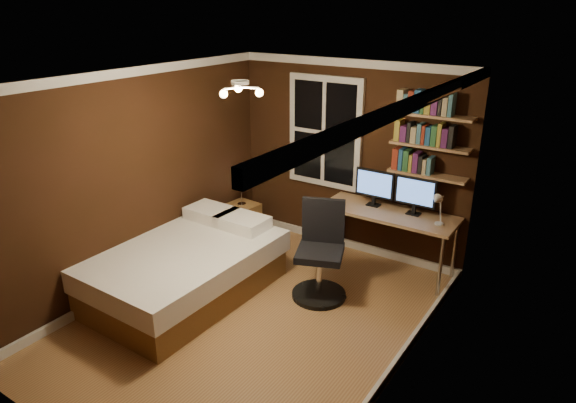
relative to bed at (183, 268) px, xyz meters
The scene contains 23 objects.
floor 1.04m from the bed, ahead, with size 4.20×4.20×0.00m, color brown.
wall_back 2.52m from the bed, 64.95° to the left, with size 3.20×0.04×2.50m, color black.
wall_left 1.12m from the bed, behind, with size 0.04×4.20×2.50m, color black.
wall_right 2.75m from the bed, ahead, with size 0.04×4.20×2.50m, color black.
ceiling 2.40m from the bed, ahead, with size 3.20×4.20×0.02m, color white.
window 2.51m from the bed, 72.92° to the left, with size 1.06×0.06×1.46m, color silver.
door 3.08m from the bed, 30.69° to the right, with size 0.03×0.82×2.05m, color black, non-canonical shape.
ceiling_fixture 2.31m from the bed, ahead, with size 0.44×0.44×0.18m, color beige, non-canonical shape.
bookshelf_lower 3.03m from the bed, 43.99° to the left, with size 0.92×0.22×0.03m, color #A0724D.
books_row_lower 3.07m from the bed, 43.99° to the left, with size 0.48×0.16×0.23m, color maroon, non-canonical shape.
bookshelf_middle 3.15m from the bed, 43.99° to the left, with size 0.92×0.22×0.03m, color #A0724D.
books_row_middle 3.21m from the bed, 43.99° to the left, with size 0.66×0.16×0.23m, color navy, non-canonical shape.
bookshelf_upper 3.31m from the bed, 43.99° to the left, with size 0.92×0.22×0.03m, color #A0724D.
books_row_upper 3.38m from the bed, 43.99° to the left, with size 0.60×0.16×0.23m, color #285D33, non-canonical shape.
bed is the anchor object (origin of this frame).
nightstand 1.57m from the bed, 102.76° to the left, with size 0.40×0.40×0.50m, color brown.
bedside_lamp 1.62m from the bed, 102.76° to the left, with size 0.15×0.15×0.43m, color beige, non-canonical shape.
radiator 2.15m from the bed, 69.83° to the left, with size 0.35×0.12×0.53m, color silver.
desk 2.52m from the bed, 46.20° to the left, with size 1.64×0.61×0.78m.
monitor_left 2.48m from the bed, 51.80° to the left, with size 0.50×0.12×0.46m, color black, non-canonical shape.
monitor_right 2.82m from the bed, 43.24° to the left, with size 0.50×0.12×0.46m, color black, non-canonical shape.
desk_lamp 2.95m from the bed, 35.32° to the left, with size 0.14×0.32×0.44m, color silver, non-canonical shape.
office_chair 1.57m from the bed, 31.54° to the left, with size 0.65×0.65×1.11m.
Camera 1 is at (2.86, -3.67, 3.14)m, focal length 32.00 mm.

